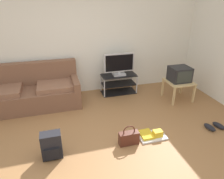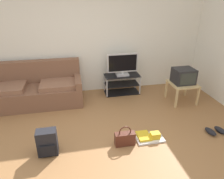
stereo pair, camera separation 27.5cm
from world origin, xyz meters
name	(u,v)px [view 1 (the left image)]	position (x,y,z in m)	size (l,w,h in m)	color
ground_plane	(105,152)	(0.00, 0.00, -0.01)	(9.00, 9.80, 0.02)	olive
wall_back	(79,39)	(0.00, 2.45, 1.35)	(9.00, 0.10, 2.70)	silver
couch	(31,92)	(-1.22, 1.95, 0.33)	(2.13, 0.87, 0.93)	brown
tv_stand	(119,84)	(0.88, 2.08, 0.24)	(0.87, 0.42, 0.49)	black
flat_tv	(119,65)	(0.88, 2.06, 0.76)	(0.75, 0.22, 0.55)	#B2B2B7
side_table	(179,84)	(2.13, 1.34, 0.40)	(0.58, 0.58, 0.47)	tan
crt_tv	(180,74)	(2.13, 1.36, 0.64)	(0.45, 0.40, 0.34)	#232326
backpack	(52,145)	(-0.81, 0.12, 0.21)	(0.31, 0.26, 0.43)	black
handbag	(129,138)	(0.43, 0.08, 0.13)	(0.34, 0.13, 0.36)	#4C2319
sneakers_pair	(214,126)	(2.14, 0.06, 0.04)	(0.37, 0.28, 0.09)	black
floor_tray	(152,135)	(0.89, 0.15, 0.04)	(0.48, 0.33, 0.14)	silver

